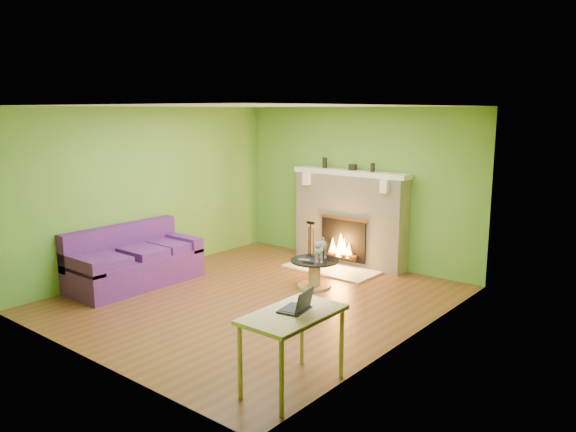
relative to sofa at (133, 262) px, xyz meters
The scene contains 22 objects.
floor 2.00m from the sofa, 19.38° to the left, with size 5.00×5.00×0.00m, color brown.
ceiling 3.00m from the sofa, 19.38° to the left, with size 5.00×5.00×0.00m, color white.
wall_back 3.79m from the sofa, 59.49° to the left, with size 5.00×5.00×0.00m, color #54912F.
wall_front 2.79m from the sofa, 44.81° to the right, with size 5.00×5.00×0.00m, color #54912F.
wall_left 1.23m from the sofa, 120.91° to the left, with size 5.00×5.00×0.00m, color #54912F.
wall_right 4.27m from the sofa, ahead, with size 5.00×5.00×0.00m, color #54912F.
window_frame 4.28m from the sofa, ahead, with size 1.20×1.20×0.00m, color silver.
window_pane 4.27m from the sofa, ahead, with size 1.06×1.06×0.00m, color white.
fireplace 3.53m from the sofa, 57.96° to the left, with size 2.10×0.46×1.58m.
hearth 3.09m from the sofa, 52.86° to the left, with size 1.50×0.75×0.03m, color beige.
mantel 3.69m from the sofa, 57.78° to the left, with size 2.10×0.28×0.08m, color white.
sofa is the anchor object (origin of this frame).
coffee_table 2.68m from the sofa, 36.74° to the left, with size 0.71×0.71×0.40m.
desk 3.95m from the sofa, 14.53° to the right, with size 0.58×1.00×0.74m.
cat 2.78m from the sofa, 36.58° to the left, with size 0.20×0.54×0.34m, color #5E5E63, non-canonical shape.
remote_silver 2.53m from the sofa, 35.92° to the left, with size 0.17×0.04×0.02m, color gray.
remote_black 2.59m from the sofa, 33.29° to the left, with size 0.16×0.04×0.02m, color black.
laptop 3.94m from the sofa, 13.89° to the right, with size 0.26×0.30×0.22m, color black, non-canonical shape.
fire_tools 2.92m from the sofa, 63.10° to the left, with size 0.18×0.18×0.69m, color black, non-canonical shape.
mantel_vase_left 3.52m from the sofa, 65.97° to the left, with size 0.08×0.08×0.18m, color black.
mantel_vase_right 3.97m from the sofa, 52.77° to the left, with size 0.07×0.07×0.14m, color black.
mantel_box 3.76m from the sofa, 57.61° to the left, with size 0.12×0.08×0.10m, color black.
Camera 1 is at (4.98, -5.43, 2.55)m, focal length 35.00 mm.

